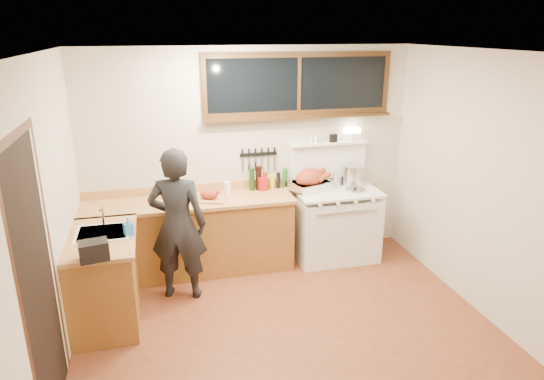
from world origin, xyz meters
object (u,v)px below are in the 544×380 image
object	(u,v)px
man	(178,225)
cutting_board	(209,196)
roast_turkey	(310,181)
vintage_stove	(334,222)

from	to	relation	value
man	cutting_board	bearing A→B (deg)	50.55
man	roast_turkey	size ratio (longest dim) A/B	2.85
vintage_stove	roast_turkey	distance (m)	0.62
vintage_stove	roast_turkey	bearing A→B (deg)	163.83
man	cutting_board	size ratio (longest dim) A/B	3.65
man	cutting_board	distance (m)	0.64
man	roast_turkey	distance (m)	1.76
vintage_stove	cutting_board	world-z (taller)	vintage_stove
vintage_stove	cutting_board	xyz separation A→B (m)	(-1.56, -0.02, 0.48)
roast_turkey	man	bearing A→B (deg)	-160.34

